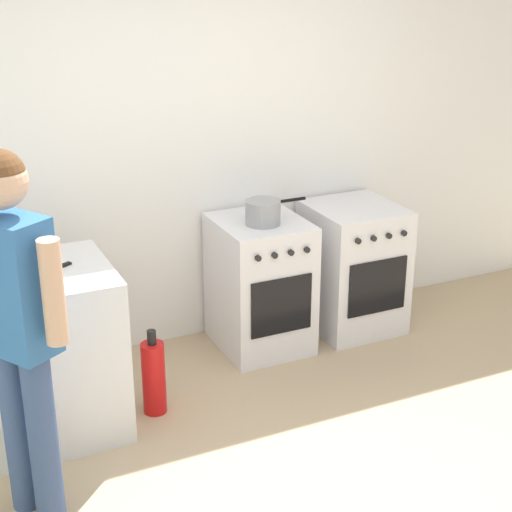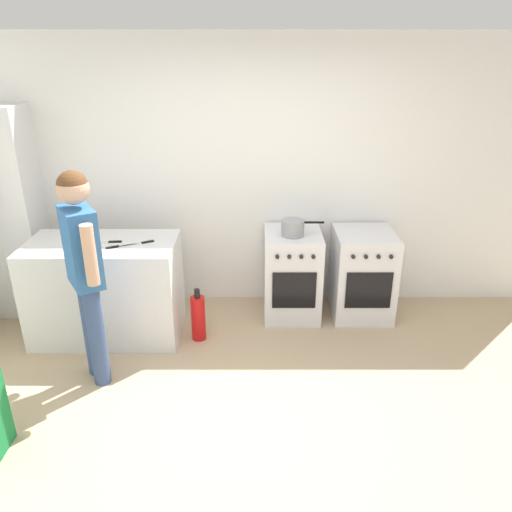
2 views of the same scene
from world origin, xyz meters
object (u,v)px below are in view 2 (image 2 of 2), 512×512
at_px(oven_left, 290,274).
at_px(knife_chef, 136,244).
at_px(pot, 291,228).
at_px(knife_utility, 118,246).
at_px(knife_carving, 102,242).
at_px(oven_right, 361,274).
at_px(person, 81,261).
at_px(fire_extinguisher, 197,318).
at_px(larder_cabinet, 11,215).

relative_size(oven_left, knife_chef, 2.95).
height_order(pot, knife_utility, pot).
xyz_separation_m(pot, knife_utility, (-1.50, -0.41, -0.02)).
bearing_deg(pot, knife_carving, -169.35).
xyz_separation_m(oven_left, knife_utility, (-1.51, -0.47, 0.48)).
relative_size(oven_left, knife_carving, 2.56).
xyz_separation_m(oven_left, knife_chef, (-1.36, -0.41, 0.48)).
bearing_deg(pot, oven_right, 5.21).
bearing_deg(person, fire_extinguisher, 37.47).
bearing_deg(oven_right, pot, -174.79).
xyz_separation_m(oven_left, oven_right, (0.68, 0.00, 0.00)).
bearing_deg(pot, person, -148.45).
bearing_deg(oven_left, knife_chef, -163.21).
distance_m(knife_carving, larder_cabinet, 1.10).
relative_size(pot, larder_cabinet, 0.20).
xyz_separation_m(knife_carving, knife_chef, (0.30, -0.04, 0.00)).
bearing_deg(knife_utility, larder_cabinet, 153.46).
bearing_deg(oven_right, knife_chef, -168.64).
bearing_deg(person, oven_right, 24.51).
relative_size(oven_right, knife_utility, 3.57).
bearing_deg(pot, larder_cabinet, 176.42).
relative_size(knife_carving, knife_chef, 1.15).
bearing_deg(fire_extinguisher, pot, 25.74).
bearing_deg(oven_right, knife_carving, -170.94).
xyz_separation_m(pot, larder_cabinet, (-2.64, 0.17, 0.08)).
height_order(person, larder_cabinet, larder_cabinet).
bearing_deg(oven_left, fire_extinguisher, -151.22).
xyz_separation_m(pot, knife_carving, (-1.66, -0.31, -0.02)).
xyz_separation_m(fire_extinguisher, larder_cabinet, (-1.78, 0.58, 0.78)).
height_order(knife_utility, larder_cabinet, larder_cabinet).
height_order(knife_chef, larder_cabinet, larder_cabinet).
height_order(oven_right, pot, pot).
xyz_separation_m(oven_right, knife_carving, (-2.35, -0.37, 0.48)).
distance_m(oven_right, knife_chef, 2.14).
bearing_deg(larder_cabinet, oven_left, -2.21).
relative_size(pot, fire_extinguisher, 0.79).
relative_size(knife_carving, larder_cabinet, 0.17).
bearing_deg(oven_right, person, -155.49).
xyz_separation_m(person, larder_cabinet, (-1.04, 1.15, -0.02)).
bearing_deg(knife_utility, oven_right, 12.06).
relative_size(knife_carving, person, 0.20).
distance_m(person, larder_cabinet, 1.55).
height_order(pot, knife_carving, pot).
distance_m(oven_right, knife_utility, 2.29).
relative_size(knife_chef, person, 0.17).
distance_m(oven_right, person, 2.59).
xyz_separation_m(oven_right, larder_cabinet, (-3.33, 0.10, 0.57)).
distance_m(oven_left, fire_extinguisher, 1.01).
relative_size(oven_left, fire_extinguisher, 1.70).
height_order(oven_left, fire_extinguisher, oven_left).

